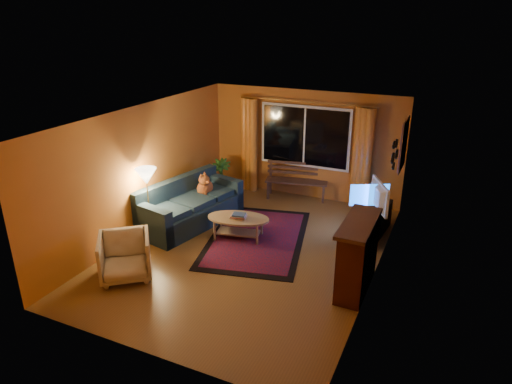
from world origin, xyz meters
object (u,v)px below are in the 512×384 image
at_px(sofa, 190,203).
at_px(coffee_table, 238,228).
at_px(bench, 296,190).
at_px(armchair, 125,255).
at_px(floor_lamp, 149,203).
at_px(tv_console, 372,222).

relative_size(sofa, coffee_table, 1.88).
bearing_deg(bench, armchair, -120.36).
distance_m(floor_lamp, coffee_table, 1.78).
xyz_separation_m(bench, coffee_table, (-0.32, -2.37, 0.00)).
relative_size(bench, floor_lamp, 1.04).
xyz_separation_m(sofa, armchair, (0.12, -2.18, -0.05)).
distance_m(bench, tv_console, 2.30).
distance_m(sofa, armchair, 2.19).
distance_m(sofa, floor_lamp, 0.93).
height_order(bench, armchair, armchair).
relative_size(bench, coffee_table, 1.19).
relative_size(floor_lamp, tv_console, 1.04).
height_order(sofa, armchair, sofa).
distance_m(coffee_table, tv_console, 2.61).
bearing_deg(armchair, sofa, 54.70).
distance_m(bench, coffee_table, 2.39).
xyz_separation_m(sofa, tv_console, (3.48, 1.05, -0.18)).
distance_m(armchair, floor_lamp, 1.51).
bearing_deg(coffee_table, sofa, 171.97).
bearing_deg(tv_console, coffee_table, -147.08).
relative_size(sofa, armchair, 2.75).
bearing_deg(tv_console, armchair, -130.95).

